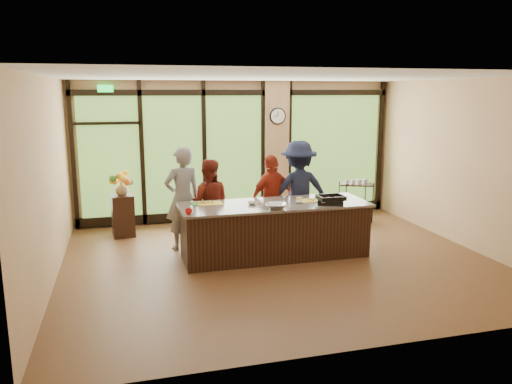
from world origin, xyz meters
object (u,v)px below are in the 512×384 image
roasting_pan (331,202)px  bar_cart (356,197)px  cook_right (299,191)px  cook_left (183,198)px  flower_stand (123,216)px  island_base (274,231)px

roasting_pan → bar_cart: 2.49m
cook_right → bar_cart: 1.90m
cook_left → bar_cart: cook_left is taller
roasting_pan → flower_stand: 4.07m
flower_stand → bar_cart: size_ratio=0.87×
flower_stand → island_base: bearing=-43.4°
flower_stand → cook_left: bearing=-52.2°
cook_left → bar_cart: bearing=177.2°
roasting_pan → flower_stand: size_ratio=0.53×
island_base → cook_left: size_ratio=1.69×
roasting_pan → bar_cart: roasting_pan is taller
roasting_pan → cook_right: bearing=124.1°
flower_stand → bar_cart: 4.85m
island_base → flower_stand: 3.13m
cook_right → flower_stand: (-3.21, 1.08, -0.53)m
cook_right → flower_stand: cook_right is taller
cook_right → roasting_pan: (0.18, -1.10, 0.02)m
cook_left → bar_cart: 3.92m
island_base → roasting_pan: roasting_pan is taller
island_base → roasting_pan: size_ratio=7.24×
bar_cart → cook_left: bearing=-143.0°
cook_left → flower_stand: 1.58m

